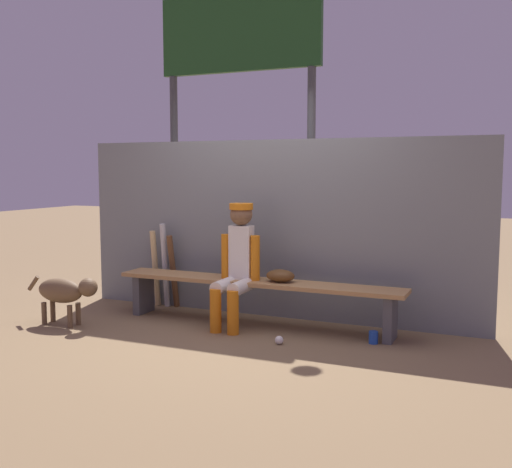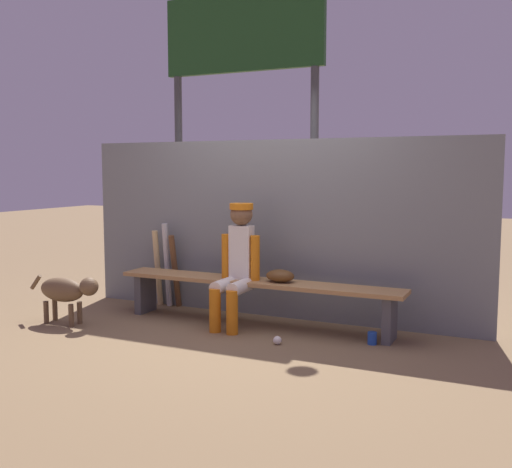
{
  "view_description": "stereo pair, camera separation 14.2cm",
  "coord_description": "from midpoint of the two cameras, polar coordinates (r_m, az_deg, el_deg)",
  "views": [
    {
      "loc": [
        2.3,
        -5.25,
        1.52
      ],
      "look_at": [
        0.0,
        0.0,
        0.9
      ],
      "focal_mm": 42.0,
      "sensor_mm": 36.0,
      "label": 1
    },
    {
      "loc": [
        2.43,
        -5.19,
        1.52
      ],
      "look_at": [
        0.0,
        0.0,
        0.9
      ],
      "focal_mm": 42.0,
      "sensor_mm": 36.0,
      "label": 2
    }
  ],
  "objects": [
    {
      "name": "ground_plane",
      "position": [
        5.93,
        0.69,
        -8.69
      ],
      "size": [
        30.0,
        30.0,
        0.0
      ],
      "primitive_type": "plane",
      "color": "brown"
    },
    {
      "name": "chainlink_fence",
      "position": [
        6.15,
        2.3,
        0.46
      ],
      "size": [
        4.34,
        0.03,
        1.82
      ],
      "primitive_type": "cube",
      "color": "slate",
      "rests_on": "ground_plane"
    },
    {
      "name": "dugout_bench",
      "position": [
        5.85,
        0.7,
        -5.27
      ],
      "size": [
        2.91,
        0.36,
        0.45
      ],
      "color": "#AD7F4C",
      "rests_on": "ground_plane"
    },
    {
      "name": "player_seated",
      "position": [
        5.77,
        -1.16,
        -2.54
      ],
      "size": [
        0.41,
        0.55,
        1.2
      ],
      "color": "silver",
      "rests_on": "ground_plane"
    },
    {
      "name": "baseball_glove",
      "position": [
        5.72,
        3.03,
        -4.0
      ],
      "size": [
        0.28,
        0.2,
        0.12
      ],
      "primitive_type": "ellipsoid",
      "color": "#593819",
      "rests_on": "dugout_bench"
    },
    {
      "name": "bat_wood_dark",
      "position": [
        6.65,
        -7.11,
        -3.53
      ],
      "size": [
        0.07,
        0.2,
        0.81
      ],
      "primitive_type": "cylinder",
      "rotation": [
        0.17,
        0.0,
        -0.01
      ],
      "color": "brown",
      "rests_on": "ground_plane"
    },
    {
      "name": "bat_aluminum_silver",
      "position": [
        6.69,
        -7.86,
        -2.96
      ],
      "size": [
        0.08,
        0.16,
        0.93
      ],
      "primitive_type": "cylinder",
      "rotation": [
        0.1,
        0.0,
        0.08
      ],
      "color": "#B7B7BC",
      "rests_on": "ground_plane"
    },
    {
      "name": "bat_wood_natural",
      "position": [
        6.78,
        -8.76,
        -3.21
      ],
      "size": [
        0.07,
        0.15,
        0.85
      ],
      "primitive_type": "cylinder",
      "rotation": [
        0.1,
        0.0,
        -0.03
      ],
      "color": "tan",
      "rests_on": "ground_plane"
    },
    {
      "name": "baseball",
      "position": [
        5.31,
        2.82,
        -10.08
      ],
      "size": [
        0.07,
        0.07,
        0.07
      ],
      "primitive_type": "sphere",
      "color": "white",
      "rests_on": "ground_plane"
    },
    {
      "name": "cup_on_ground",
      "position": [
        5.41,
        11.76,
        -9.69
      ],
      "size": [
        0.08,
        0.08,
        0.11
      ],
      "primitive_type": "cylinder",
      "color": "#1E47AD",
      "rests_on": "ground_plane"
    },
    {
      "name": "cup_on_bench",
      "position": [
        5.85,
        -0.01,
        -3.82
      ],
      "size": [
        0.08,
        0.08,
        0.11
      ],
      "primitive_type": "cylinder",
      "color": "silver",
      "rests_on": "dugout_bench"
    },
    {
      "name": "scoreboard",
      "position": [
        7.65,
        -0.35,
        15.75
      ],
      "size": [
        2.4,
        0.27,
        3.93
      ],
      "color": "#3F3F42",
      "rests_on": "ground_plane"
    },
    {
      "name": "dog",
      "position": [
        6.17,
        -16.98,
        -5.18
      ],
      "size": [
        0.84,
        0.2,
        0.49
      ],
      "color": "brown",
      "rests_on": "ground_plane"
    }
  ]
}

